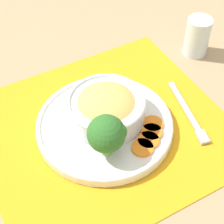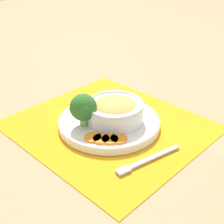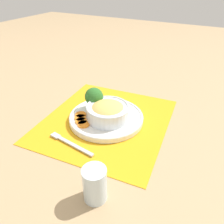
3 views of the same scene
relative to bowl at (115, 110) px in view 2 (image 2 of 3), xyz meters
name	(u,v)px [view 2 (image 2 of 3)]	position (x,y,z in m)	size (l,w,h in m)	color
ground_plane	(109,126)	(0.01, 0.01, -0.05)	(4.00, 4.00, 0.00)	tan
placemat	(109,126)	(0.01, 0.01, -0.05)	(0.53, 0.49, 0.00)	orange
plate	(109,122)	(0.01, 0.01, -0.04)	(0.28, 0.28, 0.02)	white
bowl	(115,110)	(0.00, 0.00, 0.00)	(0.16, 0.16, 0.07)	silver
broccoli_floret	(83,108)	(0.03, 0.08, 0.02)	(0.07, 0.07, 0.09)	#84AD5B
carrot_slice_near	(93,138)	(-0.03, 0.10, -0.03)	(0.04, 0.04, 0.01)	orange
carrot_slice_middle	(101,139)	(-0.05, 0.09, -0.03)	(0.04, 0.04, 0.01)	orange
carrot_slice_far	(110,139)	(-0.07, 0.07, -0.03)	(0.04, 0.04, 0.01)	orange
carrot_slice_extra	(119,139)	(-0.08, 0.06, -0.03)	(0.04, 0.04, 0.01)	orange
fork	(143,162)	(-0.17, 0.06, -0.05)	(0.04, 0.18, 0.01)	#B7B7BC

